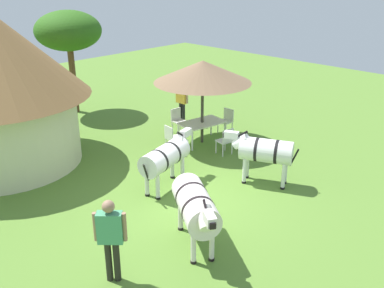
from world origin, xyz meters
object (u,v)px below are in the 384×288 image
Objects in this scene: shade_umbrella at (203,72)px; guest_beside_umbrella at (182,98)px; zebra_toward_hut at (196,206)px; zebra_nearest_camera at (264,151)px; standing_watcher at (110,234)px; patio_chair_west_end at (171,137)px; patio_chair_east_end at (178,119)px; patio_chair_near_lawn at (227,119)px; zebra_by_umbrella at (166,157)px; patio_dining_table at (202,124)px; patio_chair_near_hut at (226,140)px; acacia_tree_far_lawn at (68,31)px.

guest_beside_umbrella is (0.89, 1.89, -1.49)m from shade_umbrella.
shade_umbrella is 6.28m from zebra_toward_hut.
guest_beside_umbrella reaches higher than zebra_toward_hut.
standing_watcher is at bearing 158.32° from zebra_nearest_camera.
shade_umbrella is at bearing -105.89° from zebra_toward_hut.
patio_chair_east_end is at bearing 136.54° from patio_chair_west_end.
zebra_by_umbrella is (-4.46, -1.57, 0.41)m from patio_chair_near_lawn.
patio_dining_table is at bearing 90.00° from patio_chair_east_end.
standing_watcher reaches higher than patio_chair_near_hut.
patio_chair_near_hut is at bearing -114.84° from zebra_toward_hut.
patio_chair_near_lawn is at bearing 71.94° from standing_watcher.
shade_umbrella is 1.92× the size of patio_dining_table.
guest_beside_umbrella is at bearing 12.96° from patio_chair_near_lawn.
patio_chair_near_hut is at bearing 81.99° from zebra_by_umbrella.
guest_beside_umbrella is 0.86× the size of zebra_nearest_camera.
zebra_nearest_camera reaches higher than patio_dining_table.
standing_watcher is at bearing -147.72° from patio_chair_near_hut.
zebra_by_umbrella is at bearing 114.32° from zebra_nearest_camera.
patio_dining_table is at bearing -29.24° from guest_beside_umbrella.
patio_chair_near_hut is at bearing -23.87° from guest_beside_umbrella.
patio_chair_near_lawn is 7.14m from zebra_toward_hut.
patio_chair_west_end is 1.00× the size of patio_chair_near_lawn.
shade_umbrella is 3.63× the size of patio_chair_west_end.
acacia_tree_far_lawn reaches higher than patio_dining_table.
patio_chair_near_hut is at bearing -101.33° from patio_dining_table.
patio_chair_west_end is 3.54m from zebra_nearest_camera.
zebra_nearest_camera is at bearing -24.58° from guest_beside_umbrella.
patio_dining_table is at bearing 76.30° from standing_watcher.
standing_watcher is 1.98m from zebra_toward_hut.
zebra_by_umbrella is at bearing -39.35° from patio_chair_west_end.
zebra_nearest_camera is at bearing -100.34° from patio_chair_near_hut.
patio_chair_east_end is (0.09, 1.31, -1.98)m from shade_umbrella.
acacia_tree_far_lawn is at bearing -158.34° from guest_beside_umbrella.
patio_chair_east_end is at bearing -75.47° from acacia_tree_far_lawn.
guest_beside_umbrella reaches higher than zebra_nearest_camera.
patio_dining_table is 1.33m from patio_chair_east_end.
zebra_by_umbrella is (-2.07, 1.76, -0.06)m from zebra_nearest_camera.
zebra_by_umbrella is (-3.14, -1.58, -1.58)m from shade_umbrella.
zebra_nearest_camera is 3.55m from zebra_toward_hut.
patio_chair_near_lawn is at bearing 136.86° from patio_chair_east_end.
shade_umbrella reaches higher than standing_watcher.
patio_dining_table is at bearing -79.29° from acacia_tree_far_lawn.
acacia_tree_far_lawn reaches higher than guest_beside_umbrella.
shade_umbrella is at bearing 76.30° from standing_watcher.
patio_chair_near_lawn is 0.46× the size of zebra_nearest_camera.
shade_umbrella is 2.57m from guest_beside_umbrella.
guest_beside_umbrella reaches higher than patio_chair_near_hut.
patio_chair_east_end is at bearing 43.14° from patio_chair_near_lawn.
patio_chair_east_end is 0.43× the size of zebra_toward_hut.
patio_dining_table is 1.33m from patio_chair_near_hut.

